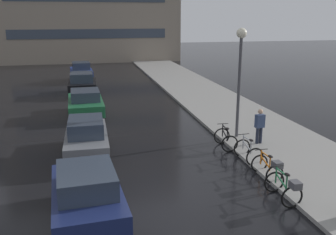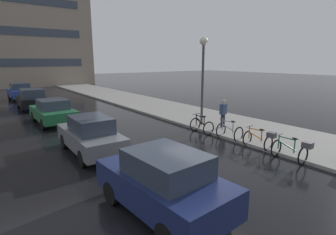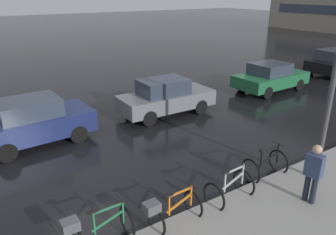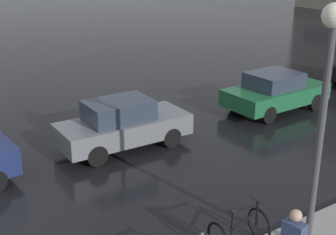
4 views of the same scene
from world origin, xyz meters
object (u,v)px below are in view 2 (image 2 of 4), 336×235
object	(u,v)px
car_grey	(90,135)
streetlamp	(203,64)
bicycle_nearest	(293,149)
car_navy	(164,182)
car_blue	(20,92)
bicycle_third	(229,131)
bicycle_farthest	(202,126)
pedestrian	(223,113)
bicycle_second	(261,139)
car_black	(32,99)
car_green	(53,111)

from	to	relation	value
car_grey	streetlamp	size ratio (longest dim) A/B	0.81
bicycle_nearest	car_navy	world-z (taller)	car_navy
car_blue	streetlamp	size ratio (longest dim) A/B	0.75
bicycle_third	bicycle_nearest	bearing A→B (deg)	-95.39
bicycle_farthest	car_grey	distance (m)	5.98
pedestrian	streetlamp	xyz separation A→B (m)	(-0.57, 1.14, 2.69)
bicycle_nearest	bicycle_second	size ratio (longest dim) A/B	1.01
bicycle_second	car_black	xyz separation A→B (m)	(-6.35, 16.77, 0.35)
car_navy	car_blue	world-z (taller)	car_blue
car_green	car_blue	size ratio (longest dim) A/B	1.09
bicycle_nearest	car_blue	size ratio (longest dim) A/B	0.37
bicycle_farthest	car_grey	size ratio (longest dim) A/B	0.29
bicycle_second	car_blue	xyz separation A→B (m)	(-6.40, 22.90, 0.35)
car_grey	car_blue	distance (m)	18.99
bicycle_third	car_navy	bearing A→B (deg)	-152.45
car_navy	car_green	size ratio (longest dim) A/B	0.94
pedestrian	car_blue	bearing A→B (deg)	111.34
bicycle_third	car_navy	distance (m)	7.16
bicycle_third	streetlamp	world-z (taller)	streetlamp
bicycle_second	streetlamp	distance (m)	5.54
car_navy	car_grey	size ratio (longest dim) A/B	0.94
bicycle_second	car_grey	distance (m)	7.37
car_navy	pedestrian	distance (m)	8.97
car_black	car_blue	xyz separation A→B (m)	(-0.05, 6.12, 0.00)
bicycle_nearest	car_grey	distance (m)	8.13
bicycle_farthest	car_green	world-z (taller)	car_green
bicycle_farthest	pedestrian	size ratio (longest dim) A/B	0.70
car_blue	pedestrian	distance (m)	20.98
bicycle_nearest	bicycle_third	distance (m)	3.45
bicycle_second	pedestrian	world-z (taller)	pedestrian
bicycle_nearest	bicycle_third	xyz separation A→B (m)	(0.32, 3.43, -0.09)
streetlamp	pedestrian	bearing A→B (deg)	-63.63
bicycle_second	car_green	size ratio (longest dim) A/B	0.33
bicycle_nearest	car_navy	xyz separation A→B (m)	(-6.01, 0.13, 0.34)
bicycle_nearest	car_navy	size ratio (longest dim) A/B	0.36
car_green	streetlamp	bearing A→B (deg)	-41.41
bicycle_third	car_navy	size ratio (longest dim) A/B	0.30
bicycle_nearest	car_blue	distance (m)	25.28
car_blue	pedestrian	xyz separation A→B (m)	(7.64, -19.54, 0.14)
car_blue	bicycle_second	bearing A→B (deg)	-74.39
bicycle_farthest	bicycle_third	bearing A→B (deg)	-79.54
car_grey	pedestrian	distance (m)	7.50
bicycle_third	pedestrian	xyz separation A→B (m)	(1.21, 1.55, 0.55)
bicycle_nearest	car_black	bearing A→B (deg)	108.21
car_black	car_navy	bearing A→B (deg)	-89.87
bicycle_farthest	bicycle_nearest	bearing A→B (deg)	-90.17
bicycle_second	bicycle_nearest	bearing A→B (deg)	-100.37
car_grey	pedestrian	size ratio (longest dim) A/B	2.45
car_green	pedestrian	size ratio (longest dim) A/B	2.46
pedestrian	bicycle_second	bearing A→B (deg)	-110.28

